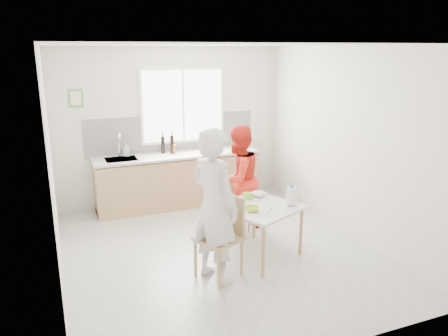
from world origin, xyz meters
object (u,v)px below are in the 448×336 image
at_px(person_red, 238,180).
at_px(wine_bottle_a, 172,144).
at_px(chair_left, 223,233).
at_px(person_white, 214,206).
at_px(milk_jug, 292,196).
at_px(bowl_white, 259,194).
at_px(wine_bottle_b, 163,145).
at_px(bowl_green, 252,209).
at_px(dining_table, 259,211).
at_px(chair_far, 231,203).

height_order(person_red, wine_bottle_a, person_red).
distance_m(chair_left, person_white, 0.40).
distance_m(person_white, milk_jug, 1.18).
distance_m(person_white, bowl_white, 1.16).
distance_m(person_red, wine_bottle_a, 1.61).
height_order(milk_jug, wine_bottle_b, wine_bottle_b).
bearing_deg(wine_bottle_b, bowl_green, -79.25).
height_order(person_red, bowl_green, person_red).
xyz_separation_m(dining_table, bowl_green, (-0.16, -0.13, 0.10)).
relative_size(bowl_white, wine_bottle_b, 0.70).
bearing_deg(wine_bottle_a, chair_left, -92.44).
bearing_deg(chair_left, wine_bottle_b, 155.90).
bearing_deg(wine_bottle_a, milk_jug, -69.62).
height_order(chair_far, milk_jug, milk_jug).
bearing_deg(person_red, wine_bottle_a, -93.03).
bearing_deg(milk_jug, chair_far, 88.60).
relative_size(person_white, bowl_white, 8.75).
bearing_deg(person_white, dining_table, -90.00).
bearing_deg(person_red, bowl_white, 74.55).
height_order(dining_table, bowl_white, bowl_white).
height_order(chair_far, wine_bottle_a, wine_bottle_a).
height_order(chair_far, bowl_green, chair_far).
bearing_deg(wine_bottle_a, bowl_white, -71.36).
distance_m(person_white, wine_bottle_a, 2.69).
distance_m(person_red, bowl_green, 1.03).
distance_m(bowl_white, wine_bottle_a, 2.12).
xyz_separation_m(dining_table, wine_bottle_b, (-0.64, 2.41, 0.45)).
distance_m(bowl_green, wine_bottle_a, 2.51).
relative_size(chair_left, wine_bottle_a, 3.09).
xyz_separation_m(chair_left, milk_jug, (1.02, 0.16, 0.28)).
bearing_deg(dining_table, wine_bottle_a, 102.11).
distance_m(bowl_green, wine_bottle_b, 2.61).
bearing_deg(bowl_white, chair_left, -140.88).
relative_size(chair_far, wine_bottle_a, 2.56).
bearing_deg(wine_bottle_a, person_red, -68.29).
height_order(chair_far, bowl_white, chair_far).
xyz_separation_m(bowl_green, milk_jug, (0.57, 0.01, 0.10)).
bearing_deg(dining_table, chair_far, 91.42).
bearing_deg(person_white, milk_jug, -103.88).
relative_size(dining_table, chair_far, 1.47).
bearing_deg(wine_bottle_b, person_white, -92.03).
relative_size(dining_table, bowl_white, 5.73).
bearing_deg(wine_bottle_b, wine_bottle_a, -28.42).
bearing_deg(chair_far, wine_bottle_a, 83.53).
relative_size(bowl_green, bowl_white, 0.87).
bearing_deg(bowl_green, bowl_white, 55.71).
xyz_separation_m(dining_table, person_red, (0.08, 0.87, 0.18)).
height_order(person_white, bowl_green, person_white).
bearing_deg(person_red, chair_left, 34.03).
distance_m(person_white, wine_bottle_b, 2.76).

